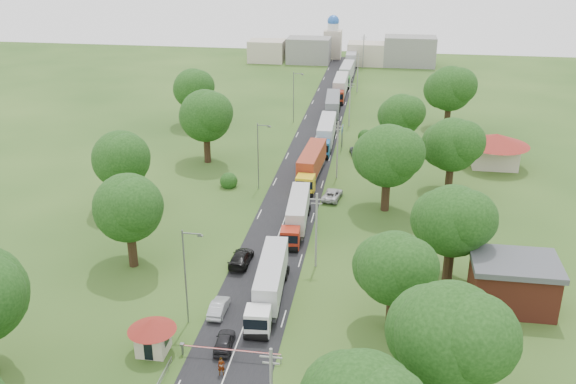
% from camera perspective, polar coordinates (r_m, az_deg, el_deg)
% --- Properties ---
extents(ground, '(260.00, 260.00, 0.00)m').
position_cam_1_polar(ground, '(80.26, -0.87, -3.92)').
color(ground, '#234316').
rests_on(ground, ground).
extents(road, '(8.00, 200.00, 0.04)m').
position_cam_1_polar(road, '(98.35, 1.09, 1.22)').
color(road, black).
rests_on(road, ground).
extents(boom_barrier, '(9.22, 0.35, 1.18)m').
position_cam_1_polar(boom_barrier, '(59.15, -6.41, -13.74)').
color(boom_barrier, slate).
rests_on(boom_barrier, ground).
extents(guard_booth, '(4.40, 4.40, 3.45)m').
position_cam_1_polar(guard_booth, '(60.04, -11.97, -12.04)').
color(guard_booth, beige).
rests_on(guard_booth, ground).
extents(info_sign, '(0.12, 3.10, 4.10)m').
position_cam_1_polar(info_sign, '(110.98, 4.84, 5.29)').
color(info_sign, slate).
rests_on(info_sign, ground).
extents(pole_1, '(1.60, 0.24, 9.00)m').
position_cam_1_polar(pole_1, '(71.29, 2.53, -3.33)').
color(pole_1, gray).
rests_on(pole_1, ground).
extents(pole_2, '(1.60, 0.24, 9.00)m').
position_cam_1_polar(pole_2, '(97.15, 4.41, 3.82)').
color(pole_2, gray).
rests_on(pole_2, ground).
extents(pole_3, '(1.60, 0.24, 9.00)m').
position_cam_1_polar(pole_3, '(123.95, 5.51, 7.91)').
color(pole_3, gray).
rests_on(pole_3, ground).
extents(pole_4, '(1.60, 0.24, 9.00)m').
position_cam_1_polar(pole_4, '(151.18, 6.22, 10.54)').
color(pole_4, gray).
rests_on(pole_4, ground).
extents(pole_5, '(1.60, 0.24, 9.00)m').
position_cam_1_polar(pole_5, '(178.65, 6.72, 12.37)').
color(pole_5, gray).
rests_on(pole_5, ground).
extents(lamp_0, '(2.03, 0.22, 10.00)m').
position_cam_1_polar(lamp_0, '(61.67, -9.01, -7.09)').
color(lamp_0, slate).
rests_on(lamp_0, ground).
extents(lamp_1, '(2.03, 0.22, 10.00)m').
position_cam_1_polar(lamp_1, '(92.65, -2.59, 3.49)').
color(lamp_1, slate).
rests_on(lamp_1, ground).
extents(lamp_2, '(2.03, 0.22, 10.00)m').
position_cam_1_polar(lamp_2, '(125.76, 0.56, 8.64)').
color(lamp_2, slate).
rests_on(lamp_2, ground).
extents(tree_1, '(9.60, 9.60, 12.05)m').
position_cam_1_polar(tree_1, '(49.89, 14.20, -12.25)').
color(tree_1, '#382616').
rests_on(tree_1, ground).
extents(tree_2, '(8.00, 8.00, 10.10)m').
position_cam_1_polar(tree_2, '(60.46, 9.44, -6.63)').
color(tree_2, '#382616').
rests_on(tree_2, ground).
extents(tree_3, '(8.80, 8.80, 11.07)m').
position_cam_1_polar(tree_3, '(69.55, 14.44, -2.44)').
color(tree_3, '#382616').
rests_on(tree_3, ground).
extents(tree_4, '(9.60, 9.60, 12.05)m').
position_cam_1_polar(tree_4, '(85.65, 8.87, 3.25)').
color(tree_4, '#382616').
rests_on(tree_4, ground).
extents(tree_5, '(8.80, 8.80, 11.07)m').
position_cam_1_polar(tree_5, '(93.92, 14.41, 4.13)').
color(tree_5, '#382616').
rests_on(tree_5, ground).
extents(tree_6, '(8.00, 8.00, 10.10)m').
position_cam_1_polar(tree_6, '(109.91, 10.03, 6.81)').
color(tree_6, '#382616').
rests_on(tree_6, ground).
extents(tree_7, '(9.60, 9.60, 12.05)m').
position_cam_1_polar(tree_7, '(124.70, 14.20, 8.92)').
color(tree_7, '#382616').
rests_on(tree_7, ground).
extents(tree_10, '(8.80, 8.80, 11.07)m').
position_cam_1_polar(tree_10, '(72.63, -14.00, -1.30)').
color(tree_10, '#382616').
rests_on(tree_10, ground).
extents(tree_11, '(8.80, 8.80, 11.07)m').
position_cam_1_polar(tree_11, '(88.09, -14.59, 2.89)').
color(tree_11, '#382616').
rests_on(tree_11, ground).
extents(tree_12, '(9.60, 9.60, 12.05)m').
position_cam_1_polar(tree_12, '(103.87, -7.33, 6.77)').
color(tree_12, '#382616').
rests_on(tree_12, ground).
extents(tree_13, '(8.80, 8.80, 11.07)m').
position_cam_1_polar(tree_13, '(124.81, -8.39, 9.08)').
color(tree_13, '#382616').
rests_on(tree_13, ground).
extents(house_brick, '(8.60, 6.60, 5.20)m').
position_cam_1_polar(house_brick, '(68.86, 19.36, -7.61)').
color(house_brick, maroon).
rests_on(house_brick, ground).
extents(house_cream, '(10.08, 10.08, 5.80)m').
position_cam_1_polar(house_cream, '(107.26, 17.99, 3.99)').
color(house_cream, beige).
rests_on(house_cream, ground).
extents(distant_town, '(52.00, 8.00, 8.00)m').
position_cam_1_polar(distant_town, '(184.02, 5.24, 12.34)').
color(distant_town, gray).
rests_on(distant_town, ground).
extents(church, '(5.00, 5.00, 12.30)m').
position_cam_1_polar(church, '(191.92, 4.00, 13.38)').
color(church, beige).
rests_on(church, ground).
extents(truck_0, '(3.19, 14.37, 3.97)m').
position_cam_1_polar(truck_0, '(66.19, -1.65, -8.03)').
color(truck_0, white).
rests_on(truck_0, ground).
extents(truck_1, '(3.00, 13.65, 3.77)m').
position_cam_1_polar(truck_1, '(81.50, 0.81, -1.93)').
color(truck_1, '#A92513').
rests_on(truck_1, ground).
extents(truck_2, '(3.25, 15.35, 4.24)m').
position_cam_1_polar(truck_2, '(97.55, 2.06, 2.43)').
color(truck_2, yellow).
rests_on(truck_2, ground).
extents(truck_3, '(2.96, 15.33, 4.24)m').
position_cam_1_polar(truck_3, '(112.85, 3.39, 5.22)').
color(truck_3, '#1C62A8').
rests_on(truck_3, ground).
extents(truck_4, '(3.41, 15.50, 4.28)m').
position_cam_1_polar(truck_4, '(129.84, 3.95, 7.54)').
color(truck_4, '#AEAEAE').
rests_on(truck_4, ground).
extents(truck_5, '(2.77, 15.69, 4.35)m').
position_cam_1_polar(truck_5, '(146.78, 4.67, 9.29)').
color(truck_5, maroon).
rests_on(truck_5, ground).
extents(truck_6, '(3.01, 15.58, 4.31)m').
position_cam_1_polar(truck_6, '(161.20, 5.23, 10.46)').
color(truck_6, '#286C2C').
rests_on(truck_6, ground).
extents(truck_7, '(2.92, 15.70, 4.35)m').
position_cam_1_polar(truck_7, '(178.98, 5.65, 11.66)').
color(truck_7, '#ADADAD').
rests_on(truck_7, ground).
extents(car_lane_front, '(1.93, 4.15, 1.38)m').
position_cam_1_polar(car_lane_front, '(60.36, -5.69, -13.11)').
color(car_lane_front, black).
rests_on(car_lane_front, ground).
extents(car_lane_mid, '(1.45, 4.15, 1.37)m').
position_cam_1_polar(car_lane_mid, '(65.19, -6.17, -10.16)').
color(car_lane_mid, '#A7ABAF').
rests_on(car_lane_mid, ground).
extents(car_lane_rear, '(2.27, 5.33, 1.53)m').
position_cam_1_polar(car_lane_rear, '(73.70, -4.20, -5.87)').
color(car_lane_rear, black).
rests_on(car_lane_rear, ground).
extents(car_verge_near, '(2.95, 5.20, 1.37)m').
position_cam_1_polar(car_verge_near, '(90.84, 3.96, -0.23)').
color(car_verge_near, '#B9B9B9').
rests_on(car_verge_near, ground).
extents(car_verge_far, '(2.51, 4.46, 1.43)m').
position_cam_1_polar(car_verge_far, '(109.08, 6.03, 3.67)').
color(car_verge_far, slate).
rests_on(car_verge_far, ground).
extents(pedestrian_near, '(0.72, 0.56, 1.73)m').
position_cam_1_polar(pedestrian_near, '(57.19, -5.94, -15.19)').
color(pedestrian_near, gray).
rests_on(pedestrian_near, ground).
extents(pedestrian_booth, '(1.10, 1.08, 1.78)m').
position_cam_1_polar(pedestrian_booth, '(60.33, -11.33, -13.27)').
color(pedestrian_booth, gray).
rests_on(pedestrian_booth, ground).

